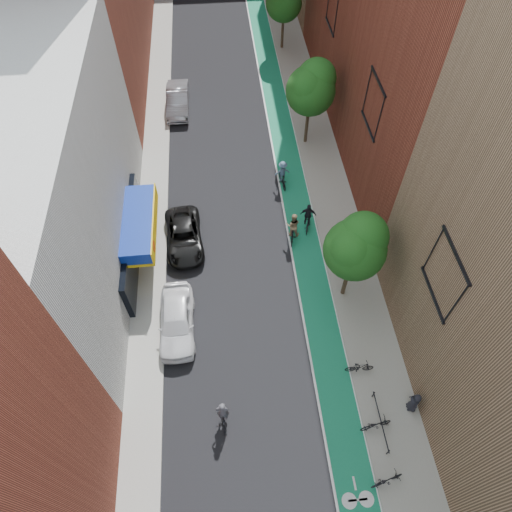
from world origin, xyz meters
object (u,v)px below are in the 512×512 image
object	(u,v)px
parked_car_black	(184,236)
pedestrian	(414,402)
cyclist_lead	(223,415)
cyclist_lane_mid	(308,219)
cyclist_lane_near	(293,229)
parked_car_white	(177,320)
cyclist_lane_far	(282,175)
parked_car_silver	(178,100)

from	to	relation	value
parked_car_black	pedestrian	bearing A→B (deg)	-50.77
cyclist_lead	cyclist_lane_mid	size ratio (longest dim) A/B	1.00
cyclist_lane_near	cyclist_lane_mid	world-z (taller)	cyclist_lane_near
cyclist_lane_near	cyclist_lane_mid	size ratio (longest dim) A/B	1.04
parked_car_white	cyclist_lane_far	xyz separation A→B (m)	(7.43, 10.94, 0.06)
cyclist_lane_near	cyclist_lane_far	distance (m)	5.05
cyclist_lane_near	cyclist_lane_far	xyz separation A→B (m)	(0.00, 5.05, -0.05)
cyclist_lane_near	pedestrian	xyz separation A→B (m)	(4.40, -11.70, -0.02)
parked_car_white	cyclist_lane_near	bearing A→B (deg)	38.15
parked_car_white	parked_car_silver	bearing A→B (deg)	89.82
parked_car_black	cyclist_lane_far	bearing A→B (deg)	29.88
cyclist_lead	cyclist_lane_near	bearing A→B (deg)	-112.45
parked_car_black	cyclist_lane_mid	bearing A→B (deg)	-0.61
parked_car_white	parked_car_black	distance (m)	6.20
parked_car_white	cyclist_lane_near	xyz separation A→B (m)	(7.43, 5.89, 0.11)
cyclist_lead	cyclist_lane_near	xyz separation A→B (m)	(5.11, 11.38, 0.17)
parked_car_silver	cyclist_lane_mid	distance (m)	16.42
parked_car_silver	cyclist_lane_near	xyz separation A→B (m)	(7.46, -14.81, 0.10)
cyclist_lane_mid	parked_car_silver	bearing A→B (deg)	-43.96
parked_car_silver	cyclist_lane_mid	size ratio (longest dim) A/B	2.37
parked_car_black	parked_car_silver	distance (m)	14.53
cyclist_lane_mid	cyclist_lead	bearing A→B (deg)	77.39
cyclist_lane_mid	cyclist_lane_far	size ratio (longest dim) A/B	1.05
parked_car_white	parked_car_black	xyz separation A→B (m)	(0.43, 6.18, -0.14)
cyclist_lead	parked_car_silver	bearing A→B (deg)	-83.13
parked_car_silver	cyclist_lead	size ratio (longest dim) A/B	2.36
cyclist_lane_near	cyclist_lane_far	world-z (taller)	cyclist_lane_near
cyclist_lane_near	cyclist_lane_far	bearing A→B (deg)	-78.63
parked_car_white	pedestrian	world-z (taller)	pedestrian
parked_car_white	parked_car_black	world-z (taller)	parked_car_white
parked_car_white	cyclist_lane_far	world-z (taller)	cyclist_lane_far
parked_car_black	cyclist_lane_far	size ratio (longest dim) A/B	2.44
cyclist_lead	pedestrian	bearing A→B (deg)	179.80
parked_car_white	cyclist_lane_far	bearing A→B (deg)	55.55
parked_car_white	parked_car_silver	distance (m)	20.71
parked_car_white	cyclist_lead	size ratio (longest dim) A/B	2.28
cyclist_lane_near	cyclist_lane_mid	xyz separation A→B (m)	(1.13, 0.82, -0.07)
parked_car_silver	parked_car_white	bearing A→B (deg)	-88.97
pedestrian	parked_car_silver	bearing A→B (deg)	-149.39
cyclist_lead	cyclist_lane_far	world-z (taller)	cyclist_lead
parked_car_white	cyclist_lane_near	size ratio (longest dim) A/B	2.20
cyclist_lane_far	pedestrian	world-z (taller)	cyclist_lane_far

